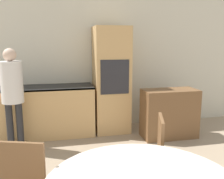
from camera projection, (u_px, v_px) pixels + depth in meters
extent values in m
cube|color=beige|center=(92.00, 61.00, 4.81)|extent=(6.31, 0.05, 2.60)
cube|color=tan|center=(29.00, 112.00, 4.39)|extent=(2.27, 0.60, 0.90)
cube|color=black|center=(27.00, 88.00, 4.31)|extent=(2.27, 0.60, 0.03)
cube|color=tan|center=(111.00, 80.00, 4.62)|extent=(0.63, 0.58, 1.94)
cube|color=#28282D|center=(115.00, 77.00, 4.32)|extent=(0.51, 0.01, 0.60)
cube|color=brown|center=(169.00, 113.00, 4.39)|extent=(0.96, 0.45, 0.86)
cube|color=brown|center=(21.00, 173.00, 1.87)|extent=(0.37, 0.15, 0.49)
cylinder|color=brown|center=(126.00, 176.00, 2.75)|extent=(0.04, 0.04, 0.43)
cylinder|color=brown|center=(155.00, 177.00, 2.71)|extent=(0.04, 0.04, 0.43)
cube|color=brown|center=(141.00, 164.00, 2.53)|extent=(0.51, 0.51, 0.02)
cube|color=brown|center=(161.00, 141.00, 2.47)|extent=(0.15, 0.37, 0.49)
cylinder|color=#262628|center=(10.00, 126.00, 3.87)|extent=(0.10, 0.10, 0.76)
cylinder|color=#262628|center=(20.00, 126.00, 3.90)|extent=(0.10, 0.10, 0.76)
cylinder|color=silver|center=(12.00, 82.00, 3.76)|extent=(0.33, 0.33, 0.63)
sphere|color=beige|center=(10.00, 55.00, 3.68)|extent=(0.19, 0.19, 0.19)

